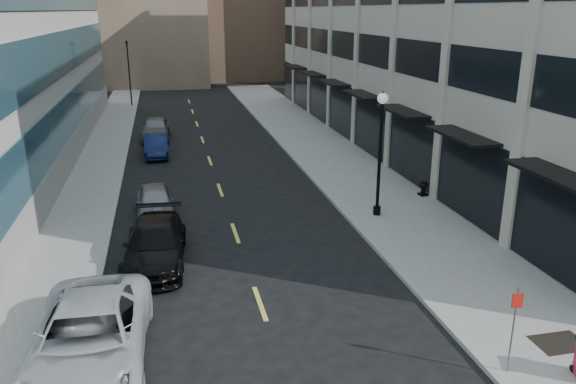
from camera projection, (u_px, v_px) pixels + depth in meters
name	position (u px, v px, depth m)	size (l,w,h in m)	color
sidewalk_right	(358.00, 179.00, 30.38)	(5.00, 80.00, 0.15)	gray
sidewalk_left	(88.00, 197.00, 27.49)	(3.00, 80.00, 0.15)	gray
building_right	(467.00, 7.00, 36.07)	(15.30, 46.50, 18.25)	#B9B09D
skyline_stone	(320.00, 0.00, 72.18)	(10.00, 14.00, 20.00)	#B9B09D
grate_far	(560.00, 343.00, 15.34)	(1.40, 1.00, 0.01)	black
road_centerline	(227.00, 209.00, 26.07)	(0.15, 68.20, 0.01)	#D8CC4C
traffic_signal	(127.00, 45.00, 51.94)	(0.66, 0.66, 6.98)	black
car_white_van	(90.00, 338.00, 14.30)	(2.85, 6.18, 1.72)	silver
car_black_pickup	(155.00, 244.00, 20.28)	(2.12, 5.22, 1.52)	black
car_silver_sedan	(155.00, 202.00, 24.92)	(1.62, 4.03, 1.37)	gray
car_blue_sedan	(156.00, 145.00, 35.41)	(1.43, 4.10, 1.35)	#121C44
car_grey_sedan	(156.00, 129.00, 39.79)	(1.90, 4.72, 1.61)	slate
lamppost	(380.00, 143.00, 23.98)	(0.46, 0.46, 5.51)	black
sign_post	(515.00, 318.00, 13.69)	(0.27, 0.08, 2.34)	slate
urn_planter	(423.00, 187.00, 27.43)	(0.50, 0.50, 0.70)	black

